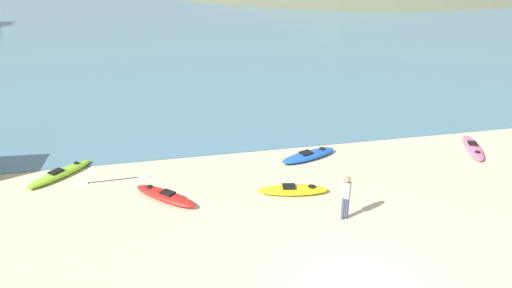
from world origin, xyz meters
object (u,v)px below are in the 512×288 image
at_px(kayak_on_sand_2, 308,155).
at_px(loose_paddle, 113,180).
at_px(kayak_on_sand_3, 292,190).
at_px(kayak_on_sand_1, 165,196).
at_px(person_near_foreground, 346,195).
at_px(kayak_on_sand_0, 473,148).
at_px(kayak_on_sand_4, 60,174).

height_order(kayak_on_sand_2, loose_paddle, kayak_on_sand_2).
relative_size(kayak_on_sand_2, kayak_on_sand_3, 1.05).
relative_size(kayak_on_sand_1, kayak_on_sand_2, 0.87).
relative_size(person_near_foreground, loose_paddle, 0.57).
height_order(kayak_on_sand_1, loose_paddle, kayak_on_sand_1).
height_order(kayak_on_sand_1, person_near_foreground, person_near_foreground).
xyz_separation_m(kayak_on_sand_2, kayak_on_sand_3, (-1.57, -2.86, -0.01)).
bearing_deg(person_near_foreground, kayak_on_sand_2, 85.68).
bearing_deg(kayak_on_sand_3, kayak_on_sand_1, 173.33).
xyz_separation_m(person_near_foreground, loose_paddle, (-7.73, 4.69, -0.90)).
bearing_deg(kayak_on_sand_3, loose_paddle, 158.64).
relative_size(kayak_on_sand_1, loose_paddle, 0.89).
bearing_deg(kayak_on_sand_2, kayak_on_sand_0, -5.85).
bearing_deg(kayak_on_sand_2, kayak_on_sand_1, -159.52).
height_order(kayak_on_sand_0, person_near_foreground, person_near_foreground).
height_order(kayak_on_sand_1, kayak_on_sand_2, kayak_on_sand_1).
distance_m(kayak_on_sand_4, loose_paddle, 2.21).
distance_m(kayak_on_sand_0, loose_paddle, 15.56).
xyz_separation_m(kayak_on_sand_3, loose_paddle, (-6.54, 2.56, -0.12)).
distance_m(kayak_on_sand_1, kayak_on_sand_2, 6.63).
relative_size(kayak_on_sand_3, person_near_foreground, 1.71).
bearing_deg(kayak_on_sand_3, kayak_on_sand_2, 61.21).
relative_size(kayak_on_sand_0, kayak_on_sand_2, 1.03).
bearing_deg(kayak_on_sand_3, person_near_foreground, -60.76).
bearing_deg(kayak_on_sand_0, kayak_on_sand_1, -173.50).
xyz_separation_m(kayak_on_sand_4, loose_paddle, (2.06, -0.77, -0.13)).
bearing_deg(kayak_on_sand_0, kayak_on_sand_2, 174.15).
xyz_separation_m(kayak_on_sand_1, kayak_on_sand_2, (6.21, 2.32, -0.01)).
bearing_deg(person_near_foreground, loose_paddle, 148.75).
relative_size(kayak_on_sand_0, kayak_on_sand_4, 1.15).
height_order(kayak_on_sand_0, loose_paddle, kayak_on_sand_0).
height_order(kayak_on_sand_0, kayak_on_sand_3, kayak_on_sand_3).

